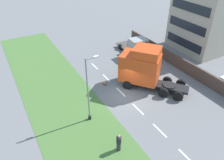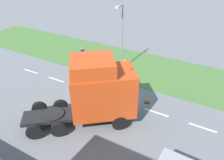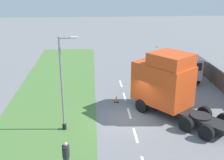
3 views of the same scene
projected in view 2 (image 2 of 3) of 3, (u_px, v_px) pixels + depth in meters
name	position (u px, v px, depth m)	size (l,w,h in m)	color
ground_plane	(108.00, 97.00, 17.60)	(120.00, 120.00, 0.00)	slate
grass_verge	(138.00, 67.00, 22.08)	(7.00, 44.00, 0.01)	#4C7538
lane_markings	(101.00, 94.00, 17.89)	(0.16, 17.80, 0.00)	white
lorry_cab	(98.00, 91.00, 14.08)	(6.35, 7.07, 4.80)	black
lamp_post	(121.00, 41.00, 19.96)	(1.26, 0.27, 6.28)	black
pedestrian	(83.00, 55.00, 22.57)	(0.39, 0.39, 1.63)	#333338
traffic_cone_lead	(147.00, 100.00, 16.78)	(0.36, 0.36, 0.58)	black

